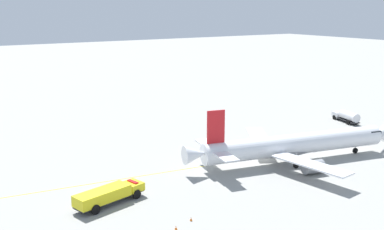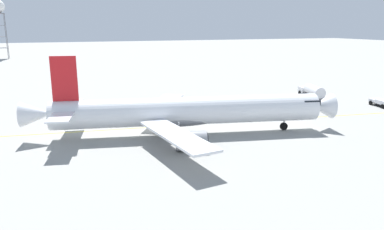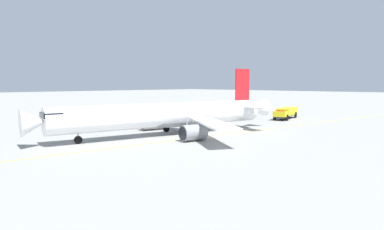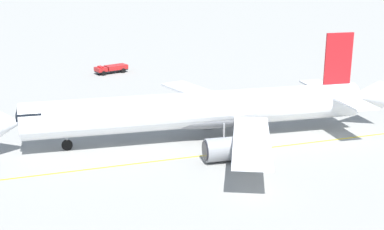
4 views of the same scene
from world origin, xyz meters
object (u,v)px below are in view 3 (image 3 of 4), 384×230
safety_cone_mid (234,115)px  fire_tender_truck (286,112)px  airliner_main (169,116)px  safety_cone_near (230,116)px  ops_pickup_truck (73,115)px

safety_cone_mid → fire_tender_truck: bearing=-71.0°
fire_tender_truck → safety_cone_mid: 12.69m
airliner_main → fire_tender_truck: (35.82, -0.60, -1.57)m
safety_cone_near → safety_cone_mid: bearing=19.2°
fire_tender_truck → safety_cone_mid: fire_tender_truck is taller
fire_tender_truck → safety_cone_mid: bearing=-84.8°
airliner_main → safety_cone_mid: 33.80m
ops_pickup_truck → safety_cone_near: (27.28, -26.28, -0.53)m
airliner_main → fire_tender_truck: bearing=-168.8°
ops_pickup_truck → airliner_main: bearing=78.0°
ops_pickup_truck → safety_cone_mid: size_ratio=10.42×
airliner_main → safety_cone_mid: bearing=-148.2°
ops_pickup_truck → fire_tender_truck: fire_tender_truck is taller
fire_tender_truck → safety_cone_mid: size_ratio=20.58×
airliner_main → ops_pickup_truck: airliner_main is taller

